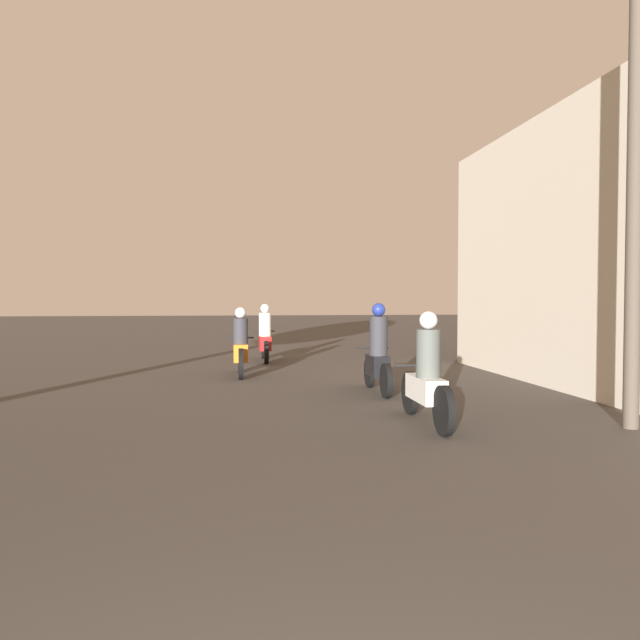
# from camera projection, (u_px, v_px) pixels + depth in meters

# --- Properties ---
(motorcycle_white) EXTENTS (0.60, 2.10, 1.52)m
(motorcycle_white) POSITION_uv_depth(u_px,v_px,m) (427.00, 380.00, 8.35)
(motorcycle_white) COLOR black
(motorcycle_white) RESTS_ON ground_plane
(motorcycle_black) EXTENTS (0.60, 1.89, 1.61)m
(motorcycle_black) POSITION_uv_depth(u_px,v_px,m) (378.00, 357.00, 11.16)
(motorcycle_black) COLOR black
(motorcycle_black) RESTS_ON ground_plane
(motorcycle_orange) EXTENTS (0.60, 1.93, 1.50)m
(motorcycle_orange) POSITION_uv_depth(u_px,v_px,m) (241.00, 348.00, 13.58)
(motorcycle_orange) COLOR black
(motorcycle_orange) RESTS_ON ground_plane
(motorcycle_red) EXTENTS (0.60, 2.09, 1.54)m
(motorcycle_red) POSITION_uv_depth(u_px,v_px,m) (265.00, 338.00, 16.73)
(motorcycle_red) COLOR black
(motorcycle_red) RESTS_ON ground_plane
(utility_pole_near) EXTENTS (1.60, 0.20, 8.38)m
(utility_pole_near) POSITION_uv_depth(u_px,v_px,m) (636.00, 90.00, 7.95)
(utility_pole_near) COLOR #4C4238
(utility_pole_near) RESTS_ON ground_plane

